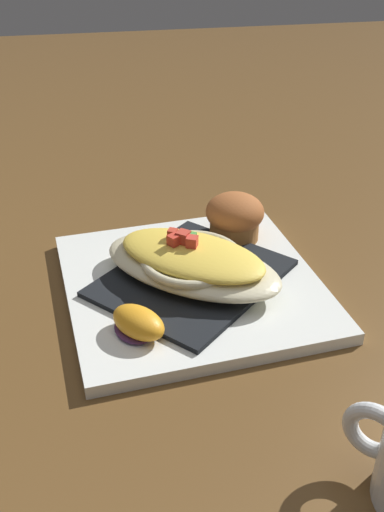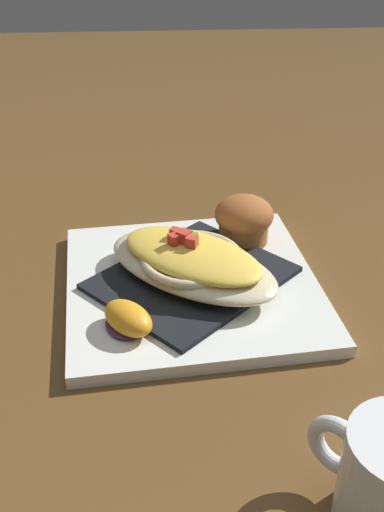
{
  "view_description": "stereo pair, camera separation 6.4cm",
  "coord_description": "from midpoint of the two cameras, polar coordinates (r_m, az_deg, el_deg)",
  "views": [
    {
      "loc": [
        -0.53,
        0.1,
        0.38
      ],
      "look_at": [
        0.0,
        0.0,
        0.04
      ],
      "focal_mm": 43.12,
      "sensor_mm": 36.0,
      "label": 1
    },
    {
      "loc": [
        -0.54,
        0.04,
        0.38
      ],
      "look_at": [
        0.0,
        0.0,
        0.04
      ],
      "focal_mm": 43.12,
      "sensor_mm": 36.0,
      "label": 2
    }
  ],
  "objects": [
    {
      "name": "square_plate",
      "position": [
        0.66,
        -2.78,
        -2.81
      ],
      "size": [
        0.29,
        0.29,
        0.01
      ],
      "primitive_type": "cube",
      "rotation": [
        0.0,
        0.0,
        0.09
      ],
      "color": "white",
      "rests_on": "ground_plane"
    },
    {
      "name": "orange_garnish",
      "position": [
        0.58,
        -8.22,
        -6.32
      ],
      "size": [
        0.07,
        0.06,
        0.03
      ],
      "color": "#4E2A54",
      "rests_on": "square_plate"
    },
    {
      "name": "ground_plane",
      "position": [
        0.66,
        -2.76,
        -3.29
      ],
      "size": [
        2.6,
        2.6,
        0.0
      ],
      "primitive_type": "plane",
      "color": "brown"
    },
    {
      "name": "gratin_dish",
      "position": [
        0.64,
        -2.85,
        -0.56
      ],
      "size": [
        0.21,
        0.22,
        0.05
      ],
      "color": "beige",
      "rests_on": "folded_napkin"
    },
    {
      "name": "folded_napkin",
      "position": [
        0.65,
        -2.8,
        -2.11
      ],
      "size": [
        0.24,
        0.24,
        0.01
      ],
      "primitive_type": "cube",
      "rotation": [
        0.0,
        0.0,
        0.75
      ],
      "color": "black",
      "rests_on": "square_plate"
    },
    {
      "name": "muffin",
      "position": [
        0.72,
        1.45,
        3.6
      ],
      "size": [
        0.07,
        0.07,
        0.06
      ],
      "color": "#985E2D",
      "rests_on": "square_plate"
    }
  ]
}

